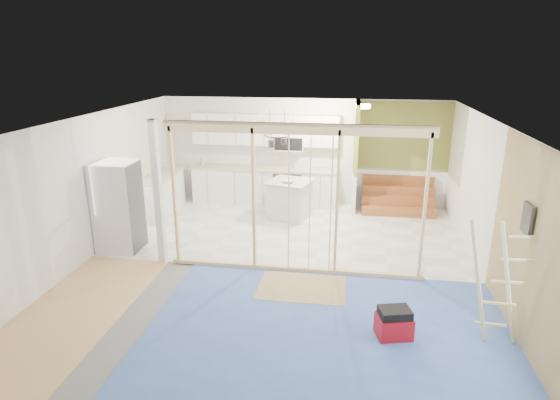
# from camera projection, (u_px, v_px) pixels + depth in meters

# --- Properties ---
(room) EXTENTS (7.01, 8.01, 2.61)m
(room) POSITION_uv_depth(u_px,v_px,m) (277.00, 200.00, 7.82)
(room) COLOR slate
(room) RESTS_ON ground
(floor_overlays) EXTENTS (7.00, 8.00, 0.03)m
(floor_overlays) POSITION_uv_depth(u_px,v_px,m) (282.00, 268.00, 8.26)
(floor_overlays) COLOR white
(floor_overlays) RESTS_ON room
(stud_frame) EXTENTS (4.66, 0.14, 2.60)m
(stud_frame) POSITION_uv_depth(u_px,v_px,m) (261.00, 181.00, 7.77)
(stud_frame) COLOR beige
(stud_frame) RESTS_ON room
(base_cabinets) EXTENTS (4.45, 2.24, 0.93)m
(base_cabinets) POSITION_uv_depth(u_px,v_px,m) (234.00, 188.00, 11.47)
(base_cabinets) COLOR white
(base_cabinets) RESTS_ON room
(upper_cabinets) EXTENTS (3.60, 0.41, 0.85)m
(upper_cabinets) POSITION_uv_depth(u_px,v_px,m) (268.00, 131.00, 11.38)
(upper_cabinets) COLOR white
(upper_cabinets) RESTS_ON room
(green_partition) EXTENTS (2.25, 1.51, 2.60)m
(green_partition) POSITION_uv_depth(u_px,v_px,m) (386.00, 172.00, 11.08)
(green_partition) COLOR olive
(green_partition) RESTS_ON room
(pot_rack) EXTENTS (0.52, 0.52, 0.72)m
(pot_rack) POSITION_uv_depth(u_px,v_px,m) (277.00, 138.00, 9.44)
(pot_rack) COLOR black
(pot_rack) RESTS_ON room
(sheathing_panel) EXTENTS (0.02, 4.00, 2.60)m
(sheathing_panel) POSITION_uv_depth(u_px,v_px,m) (545.00, 265.00, 5.44)
(sheathing_panel) COLOR #A6845A
(sheathing_panel) RESTS_ON room
(electrical_panel) EXTENTS (0.04, 0.30, 0.40)m
(electrical_panel) POSITION_uv_depth(u_px,v_px,m) (527.00, 219.00, 5.90)
(electrical_panel) COLOR #3C3C41
(electrical_panel) RESTS_ON room
(ceiling_light) EXTENTS (0.32, 0.32, 0.08)m
(ceiling_light) POSITION_uv_depth(u_px,v_px,m) (363.00, 106.00, 10.07)
(ceiling_light) COLOR #FFEABF
(ceiling_light) RESTS_ON room
(fridge) EXTENTS (0.77, 0.74, 1.74)m
(fridge) POSITION_uv_depth(u_px,v_px,m) (119.00, 207.00, 8.83)
(fridge) COLOR silver
(fridge) RESTS_ON room
(island) EXTENTS (1.11, 1.11, 0.89)m
(island) POSITION_uv_depth(u_px,v_px,m) (290.00, 200.00, 10.65)
(island) COLOR silver
(island) RESTS_ON room
(bowl) EXTENTS (0.31, 0.31, 0.07)m
(bowl) POSITION_uv_depth(u_px,v_px,m) (289.00, 181.00, 10.36)
(bowl) COLOR silver
(bowl) RESTS_ON island
(soap_bottle_a) EXTENTS (0.12, 0.12, 0.26)m
(soap_bottle_a) POSITION_uv_depth(u_px,v_px,m) (202.00, 160.00, 11.75)
(soap_bottle_a) COLOR #AEB3C1
(soap_bottle_a) RESTS_ON base_cabinets
(soap_bottle_b) EXTENTS (0.10, 0.11, 0.19)m
(soap_bottle_b) POSITION_uv_depth(u_px,v_px,m) (296.00, 164.00, 11.45)
(soap_bottle_b) COLOR silver
(soap_bottle_b) RESTS_ON base_cabinets
(toolbox) EXTENTS (0.52, 0.44, 0.43)m
(toolbox) POSITION_uv_depth(u_px,v_px,m) (394.00, 324.00, 6.23)
(toolbox) COLOR #A20F17
(toolbox) RESTS_ON room
(ladder) EXTENTS (0.86, 0.20, 1.64)m
(ladder) POSITION_uv_depth(u_px,v_px,m) (497.00, 282.00, 6.00)
(ladder) COLOR #D6C782
(ladder) RESTS_ON room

